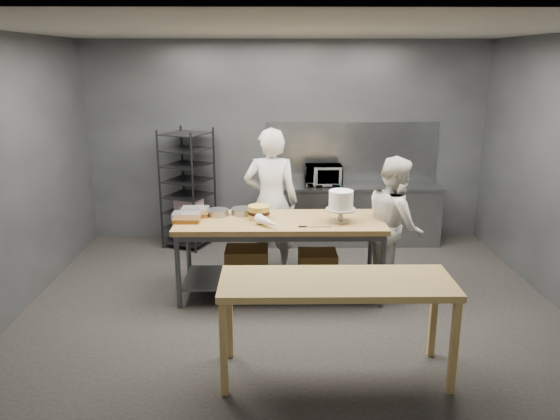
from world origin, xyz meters
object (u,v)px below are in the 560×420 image
microwave (323,175)px  layer_cake (259,212)px  frosted_cake_stand (341,202)px  work_table (279,248)px  near_counter (336,289)px  chef_behind (271,202)px  speed_rack (188,189)px  chef_right (394,225)px

microwave → layer_cake: (-0.91, -1.85, -0.05)m
layer_cake → frosted_cake_stand: bearing=-7.8°
work_table → frosted_cake_stand: size_ratio=6.54×
work_table → microwave: bearing=69.9°
work_table → near_counter: (0.48, -1.75, 0.24)m
work_table → layer_cake: (-0.23, 0.02, 0.43)m
frosted_cake_stand → chef_behind: bearing=134.8°
speed_rack → layer_cake: speed_rack is taller
microwave → frosted_cake_stand: size_ratio=1.48×
chef_behind → layer_cake: chef_behind is taller
chef_behind → frosted_cake_stand: (0.80, -0.80, 0.20)m
frosted_cake_stand → chef_right: bearing=15.2°
chef_behind → chef_right: bearing=160.8°
near_counter → microwave: 3.63m
microwave → near_counter: bearing=-93.2°
chef_right → layer_cake: (-1.60, -0.05, 0.18)m
near_counter → chef_right: bearing=64.0°
near_counter → frosted_cake_stand: (0.23, 1.65, 0.34)m
near_counter → chef_right: (0.89, 1.83, 0.01)m
chef_right → frosted_cake_stand: chef_right is taller
speed_rack → frosted_cake_stand: (2.03, -1.89, 0.30)m
work_table → chef_right: (1.37, 0.08, 0.25)m
speed_rack → chef_right: bearing=-32.5°
near_counter → layer_cake: layer_cake is taller
work_table → chef_behind: (-0.09, 0.70, 0.38)m
work_table → microwave: size_ratio=4.43×
chef_behind → near_counter: bearing=106.9°
chef_right → layer_cake: chef_right is taller
chef_right → microwave: bearing=17.8°
frosted_cake_stand → layer_cake: size_ratio=1.46×
chef_right → microwave: chef_right is taller
chef_right → microwave: 1.93m
microwave → layer_cake: bearing=-116.3°
speed_rack → chef_right: (2.69, -1.71, -0.03)m
near_counter → frosted_cake_stand: size_ratio=5.45×
speed_rack → chef_right: speed_rack is taller
work_table → frosted_cake_stand: (0.70, -0.10, 0.58)m
chef_behind → speed_rack: bearing=-37.7°
chef_behind → microwave: 1.41m
chef_right → microwave: (-0.69, 1.79, 0.23)m
speed_rack → chef_right: 3.19m
speed_rack → frosted_cake_stand: 2.79m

